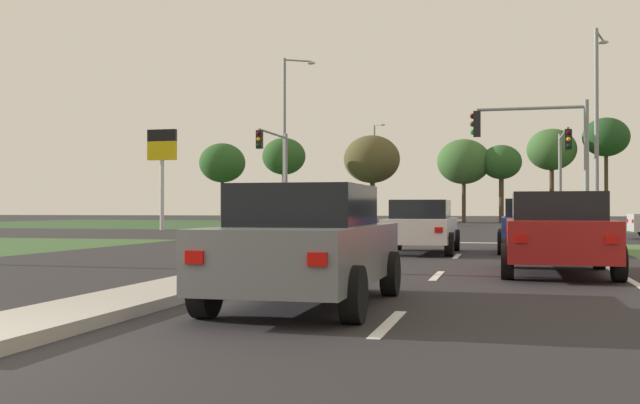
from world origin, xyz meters
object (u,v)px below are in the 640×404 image
(car_beige_near, at_px, (293,218))
(car_white_fourth, at_px, (421,226))
(street_lamp_fourth, at_px, (375,167))
(fuel_price_totem, at_px, (162,157))
(traffic_signal_near_right, at_px, (541,145))
(street_lamp_third, at_px, (287,135))
(traffic_signal_far_right, at_px, (563,161))
(street_lamp_second, at_px, (597,120))
(treeline_sixth, at_px, (552,150))
(treeline_second, at_px, (284,157))
(pedestrian_at_median, at_px, (424,211))
(treeline_third, at_px, (372,159))
(traffic_signal_far_left, at_px, (276,161))
(treeline_seventh, at_px, (606,138))
(treeline_near, at_px, (222,163))
(car_maroon_sixth, at_px, (406,216))
(treeline_fifth, at_px, (501,163))
(car_red_seventh, at_px, (557,232))
(car_blue_second, at_px, (532,225))
(car_grey_fifth, at_px, (308,244))
(treeline_fourth, at_px, (464,162))

(car_beige_near, height_order, car_white_fourth, car_beige_near)
(street_lamp_fourth, bearing_deg, fuel_price_totem, -98.94)
(traffic_signal_near_right, distance_m, street_lamp_third, 22.71)
(traffic_signal_far_right, bearing_deg, traffic_signal_near_right, -98.03)
(street_lamp_second, distance_m, street_lamp_fourth, 45.99)
(treeline_sixth, bearing_deg, treeline_second, -174.07)
(pedestrian_at_median, bearing_deg, treeline_third, 157.62)
(traffic_signal_far_left, bearing_deg, fuel_price_totem, 174.94)
(car_white_fourth, bearing_deg, treeline_seventh, 77.47)
(treeline_third, bearing_deg, pedestrian_at_median, -72.99)
(street_lamp_third, xyz_separation_m, treeline_near, (-15.17, 27.72, 0.09))
(car_maroon_sixth, bearing_deg, treeline_fifth, -117.21)
(treeline_third, bearing_deg, fuel_price_totem, -102.29)
(street_lamp_fourth, bearing_deg, treeline_near, -159.02)
(pedestrian_at_median, height_order, treeline_near, treeline_near)
(car_white_fourth, bearing_deg, street_lamp_third, 114.62)
(treeline_fifth, relative_size, treeline_sixth, 0.81)
(car_red_seventh, height_order, street_lamp_fourth, street_lamp_fourth)
(street_lamp_third, bearing_deg, treeline_sixth, 56.01)
(traffic_signal_near_right, relative_size, pedestrian_at_median, 3.15)
(street_lamp_second, height_order, treeline_near, street_lamp_second)
(car_blue_second, bearing_deg, traffic_signal_far_right, 82.99)
(treeline_near, relative_size, treeline_second, 1.00)
(traffic_signal_far_right, bearing_deg, car_maroon_sixth, 122.03)
(car_beige_near, distance_m, car_blue_second, 17.38)
(treeline_seventh, bearing_deg, traffic_signal_far_right, -100.64)
(car_white_fourth, height_order, street_lamp_third, street_lamp_third)
(street_lamp_fourth, distance_m, treeline_sixth, 19.17)
(street_lamp_second, height_order, treeline_third, street_lamp_second)
(street_lamp_third, bearing_deg, pedestrian_at_median, 9.71)
(car_blue_second, bearing_deg, treeline_third, 105.07)
(car_beige_near, height_order, treeline_seventh, treeline_seventh)
(treeline_fifth, bearing_deg, street_lamp_fourth, 142.29)
(car_grey_fifth, height_order, treeline_fifth, treeline_fifth)
(treeline_fifth, bearing_deg, car_beige_near, -106.83)
(treeline_second, bearing_deg, treeline_sixth, 5.93)
(traffic_signal_far_right, xyz_separation_m, street_lamp_third, (-16.32, 6.05, 2.26))
(traffic_signal_far_right, bearing_deg, street_lamp_second, -65.84)
(car_grey_fifth, distance_m, traffic_signal_far_right, 30.80)
(pedestrian_at_median, bearing_deg, car_maroon_sixth, 155.43)
(car_blue_second, height_order, traffic_signal_near_right, traffic_signal_near_right)
(pedestrian_at_median, bearing_deg, car_grey_fifth, -35.71)
(treeline_seventh, bearing_deg, car_white_fourth, -102.53)
(street_lamp_second, xyz_separation_m, treeline_near, (-32.78, 36.66, 0.68))
(car_beige_near, distance_m, pedestrian_at_median, 12.32)
(treeline_fourth, relative_size, treeline_seventh, 0.80)
(treeline_fifth, bearing_deg, car_blue_second, -88.69)
(traffic_signal_far_left, relative_size, treeline_fifth, 0.81)
(car_white_fourth, relative_size, street_lamp_third, 0.39)
(treeline_fourth, bearing_deg, car_grey_fifth, -88.92)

